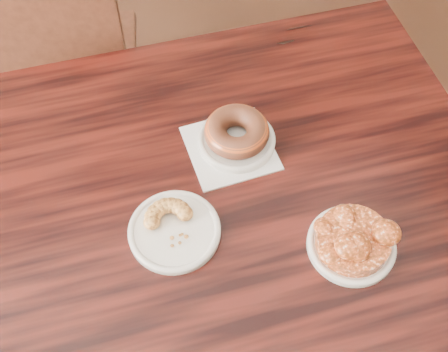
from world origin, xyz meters
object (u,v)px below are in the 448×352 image
object	(u,v)px
cafe_table	(246,291)
chair_far	(70,63)
apple_fritter	(354,238)
glazed_donut	(237,131)
cruller_fragment	(174,226)

from	to	relation	value
cafe_table	chair_far	size ratio (longest dim) A/B	1.10
chair_far	apple_fritter	bearing A→B (deg)	126.90
chair_far	apple_fritter	size ratio (longest dim) A/B	5.12
glazed_donut	cruller_fragment	world-z (taller)	glazed_donut
chair_far	cruller_fragment	xyz separation A→B (m)	(0.14, -0.81, 0.33)
cruller_fragment	cafe_table	bearing A→B (deg)	-1.84
apple_fritter	cruller_fragment	distance (m)	0.32
cafe_table	apple_fritter	size ratio (longest dim) A/B	5.63
apple_fritter	cafe_table	bearing A→B (deg)	141.80
chair_far	cruller_fragment	world-z (taller)	chair_far
chair_far	glazed_donut	bearing A→B (deg)	127.37
cafe_table	apple_fritter	world-z (taller)	apple_fritter
chair_far	glazed_donut	distance (m)	0.79
chair_far	apple_fritter	xyz separation A→B (m)	(0.44, -0.93, 0.33)
chair_far	glazed_donut	size ratio (longest dim) A/B	6.92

